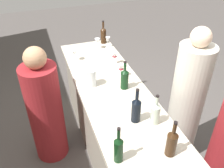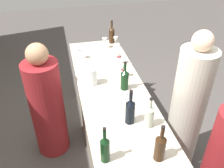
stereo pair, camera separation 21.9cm
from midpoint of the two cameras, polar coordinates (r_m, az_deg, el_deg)
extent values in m
plane|color=#4C4744|center=(3.20, -2.02, -14.80)|extent=(12.00, 12.00, 0.00)
cube|color=gray|center=(2.88, -2.20, -9.02)|extent=(2.29, 0.61, 0.89)
cube|color=beige|center=(2.58, -2.43, -1.44)|extent=(2.37, 0.69, 0.05)
cylinder|color=#331E0F|center=(1.88, 10.34, -13.87)|extent=(0.08, 0.08, 0.19)
cone|color=#331E0F|center=(1.80, 10.72, -11.43)|extent=(0.08, 0.08, 0.04)
cylinder|color=#331E0F|center=(1.76, 10.93, -10.08)|extent=(0.03, 0.03, 0.08)
cylinder|color=black|center=(1.73, 11.09, -8.99)|extent=(0.03, 0.03, 0.01)
cylinder|color=black|center=(1.82, -2.07, -15.45)|extent=(0.07, 0.07, 0.19)
cone|color=black|center=(1.73, -2.15, -13.00)|extent=(0.07, 0.07, 0.04)
cylinder|color=black|center=(1.69, -2.19, -11.65)|extent=(0.02, 0.02, 0.08)
cylinder|color=black|center=(1.66, -2.23, -10.53)|extent=(0.03, 0.03, 0.01)
cylinder|color=#B7C6B2|center=(2.12, 7.09, -7.24)|extent=(0.08, 0.08, 0.17)
cone|color=#B7C6B2|center=(2.05, 7.30, -5.06)|extent=(0.08, 0.08, 0.03)
cylinder|color=#B7C6B2|center=(2.02, 7.41, -3.88)|extent=(0.03, 0.03, 0.07)
cylinder|color=black|center=(1.99, 7.50, -2.92)|extent=(0.03, 0.03, 0.01)
cylinder|color=black|center=(2.12, 2.66, -6.52)|extent=(0.08, 0.08, 0.20)
cone|color=black|center=(2.04, 2.74, -3.97)|extent=(0.08, 0.08, 0.04)
cylinder|color=black|center=(2.00, 2.79, -2.58)|extent=(0.03, 0.03, 0.08)
cylinder|color=black|center=(1.97, 2.83, -1.46)|extent=(0.03, 0.03, 0.01)
cylinder|color=black|center=(2.51, 0.45, 0.79)|extent=(0.08, 0.08, 0.19)
cone|color=black|center=(2.45, 0.47, 2.96)|extent=(0.08, 0.08, 0.04)
cylinder|color=black|center=(2.43, 0.47, 4.12)|extent=(0.03, 0.03, 0.08)
cylinder|color=black|center=(2.40, 0.48, 5.05)|extent=(0.03, 0.03, 0.01)
cylinder|color=#331E0F|center=(3.50, -3.83, 10.95)|extent=(0.08, 0.08, 0.19)
cone|color=#331E0F|center=(3.46, -3.90, 12.70)|extent=(0.08, 0.08, 0.04)
cylinder|color=#331E0F|center=(3.44, -3.94, 13.61)|extent=(0.03, 0.03, 0.08)
cylinder|color=black|center=(3.42, -3.97, 14.33)|extent=(0.03, 0.03, 0.01)
cylinder|color=white|center=(3.42, -2.80, 8.63)|extent=(0.06, 0.06, 0.00)
cylinder|color=white|center=(3.40, -2.82, 9.18)|extent=(0.01, 0.01, 0.07)
cone|color=white|center=(3.37, -2.85, 10.27)|extent=(0.06, 0.06, 0.07)
cylinder|color=white|center=(3.00, -1.47, 4.77)|extent=(0.06, 0.06, 0.00)
cylinder|color=white|center=(2.98, -1.48, 5.41)|extent=(0.01, 0.01, 0.07)
cone|color=white|center=(2.95, -1.50, 6.69)|extent=(0.07, 0.07, 0.08)
cone|color=maroon|center=(2.96, -1.50, 6.19)|extent=(0.06, 0.06, 0.02)
cylinder|color=white|center=(2.75, -0.20, 1.79)|extent=(0.06, 0.06, 0.00)
cylinder|color=white|center=(2.73, -0.21, 2.42)|extent=(0.01, 0.01, 0.07)
cone|color=white|center=(2.69, -0.21, 3.81)|extent=(0.06, 0.06, 0.09)
cone|color=maroon|center=(2.71, -0.21, 3.21)|extent=(0.05, 0.05, 0.02)
cylinder|color=white|center=(3.38, -5.26, 8.25)|extent=(0.06, 0.06, 0.00)
cylinder|color=white|center=(3.37, -5.30, 8.78)|extent=(0.01, 0.01, 0.07)
cone|color=white|center=(3.34, -5.36, 9.86)|extent=(0.07, 0.07, 0.07)
cylinder|color=white|center=(3.12, -10.59, 5.43)|extent=(0.06, 0.06, 0.00)
cylinder|color=white|center=(3.11, -10.67, 6.05)|extent=(0.01, 0.01, 0.07)
cone|color=white|center=(3.07, -10.81, 7.20)|extent=(0.08, 0.08, 0.07)
cylinder|color=silver|center=(2.58, -7.31, 1.41)|extent=(0.11, 0.11, 0.18)
cylinder|color=beige|center=(2.76, 14.63, -5.14)|extent=(0.37, 0.37, 1.44)
sphere|color=beige|center=(2.34, 17.50, 10.32)|extent=(0.20, 0.20, 0.20)
cylinder|color=maroon|center=(2.87, -17.23, -6.77)|extent=(0.44, 0.44, 1.21)
sphere|color=tan|center=(2.48, -19.98, 5.66)|extent=(0.23, 0.23, 0.23)
camera|label=1|loc=(0.11, -92.47, -1.69)|focal=39.27mm
camera|label=2|loc=(0.11, 87.53, 1.69)|focal=39.27mm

